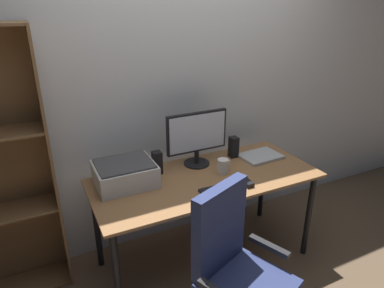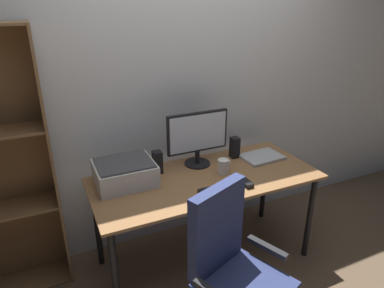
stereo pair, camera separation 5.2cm
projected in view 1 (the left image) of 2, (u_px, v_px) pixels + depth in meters
name	position (u px, v px, depth m)	size (l,w,h in m)	color
ground_plane	(204.00, 258.00, 2.78)	(12.00, 12.00, 0.00)	brown
back_wall	(175.00, 85.00, 2.71)	(6.40, 0.10, 2.60)	silver
desk	(206.00, 187.00, 2.52)	(1.64, 0.72, 0.74)	olive
monitor	(197.00, 135.00, 2.59)	(0.49, 0.20, 0.42)	black
keyboard	(221.00, 189.00, 2.31)	(0.29, 0.11, 0.02)	black
mouse	(247.00, 183.00, 2.37)	(0.06, 0.10, 0.03)	black
coffee_mug	(223.00, 166.00, 2.53)	(0.10, 0.08, 0.11)	white
laptop	(260.00, 156.00, 2.79)	(0.32, 0.23, 0.02)	#B7BABC
speaker_left	(157.00, 163.00, 2.51)	(0.06, 0.07, 0.17)	black
speaker_right	(234.00, 147.00, 2.78)	(0.06, 0.07, 0.17)	black
printer	(125.00, 173.00, 2.37)	(0.40, 0.34, 0.16)	silver
office_chair	(237.00, 280.00, 1.95)	(0.58, 0.59, 1.01)	#232326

